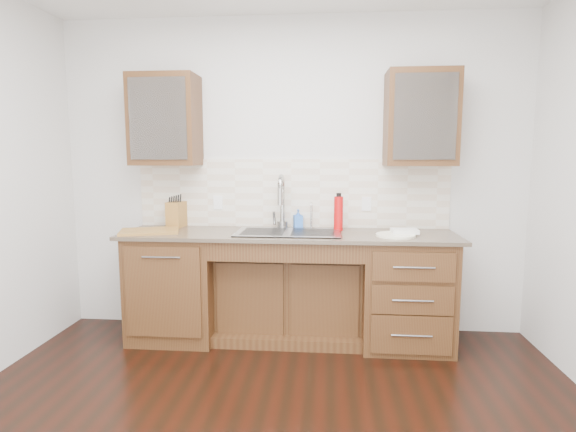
# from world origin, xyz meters

# --- Properties ---
(wall_back) EXTENTS (4.00, 0.10, 2.70)m
(wall_back) POSITION_xyz_m (0.00, 1.80, 1.35)
(wall_back) COLOR silver
(wall_back) RESTS_ON ground
(base_cabinet_left) EXTENTS (0.70, 0.62, 0.88)m
(base_cabinet_left) POSITION_xyz_m (-0.95, 1.44, 0.44)
(base_cabinet_left) COLOR #593014
(base_cabinet_left) RESTS_ON ground
(base_cabinet_center) EXTENTS (1.20, 0.44, 0.70)m
(base_cabinet_center) POSITION_xyz_m (0.00, 1.53, 0.35)
(base_cabinet_center) COLOR #593014
(base_cabinet_center) RESTS_ON ground
(base_cabinet_right) EXTENTS (0.70, 0.62, 0.88)m
(base_cabinet_right) POSITION_xyz_m (0.95, 1.44, 0.44)
(base_cabinet_right) COLOR #593014
(base_cabinet_right) RESTS_ON ground
(countertop) EXTENTS (2.70, 0.65, 0.03)m
(countertop) POSITION_xyz_m (0.00, 1.43, 0.90)
(countertop) COLOR #84705B
(countertop) RESTS_ON base_cabinet_left
(backsplash) EXTENTS (2.70, 0.02, 0.59)m
(backsplash) POSITION_xyz_m (0.00, 1.74, 1.21)
(backsplash) COLOR beige
(backsplash) RESTS_ON wall_back
(sink) EXTENTS (0.84, 0.46, 0.19)m
(sink) POSITION_xyz_m (0.00, 1.41, 0.83)
(sink) COLOR #9E9EA5
(sink) RESTS_ON countertop
(faucet) EXTENTS (0.04, 0.04, 0.40)m
(faucet) POSITION_xyz_m (-0.07, 1.64, 1.11)
(faucet) COLOR #999993
(faucet) RESTS_ON countertop
(filter_tap) EXTENTS (0.02, 0.02, 0.24)m
(filter_tap) POSITION_xyz_m (0.18, 1.65, 1.03)
(filter_tap) COLOR #999993
(filter_tap) RESTS_ON countertop
(upper_cabinet_left) EXTENTS (0.55, 0.34, 0.75)m
(upper_cabinet_left) POSITION_xyz_m (-1.05, 1.58, 1.83)
(upper_cabinet_left) COLOR #593014
(upper_cabinet_left) RESTS_ON wall_back
(upper_cabinet_right) EXTENTS (0.55, 0.34, 0.75)m
(upper_cabinet_right) POSITION_xyz_m (1.05, 1.58, 1.83)
(upper_cabinet_right) COLOR #593014
(upper_cabinet_right) RESTS_ON wall_back
(outlet_left) EXTENTS (0.08, 0.01, 0.12)m
(outlet_left) POSITION_xyz_m (-0.65, 1.73, 1.12)
(outlet_left) COLOR white
(outlet_left) RESTS_ON backsplash
(outlet_right) EXTENTS (0.08, 0.01, 0.12)m
(outlet_right) POSITION_xyz_m (0.65, 1.73, 1.12)
(outlet_right) COLOR white
(outlet_right) RESTS_ON backsplash
(soap_bottle) EXTENTS (0.09, 0.09, 0.16)m
(soap_bottle) POSITION_xyz_m (0.06, 1.69, 0.99)
(soap_bottle) COLOR blue
(soap_bottle) RESTS_ON countertop
(water_bottle) EXTENTS (0.09, 0.09, 0.28)m
(water_bottle) POSITION_xyz_m (0.41, 1.58, 1.05)
(water_bottle) COLOR #BF090A
(water_bottle) RESTS_ON countertop
(plate) EXTENTS (0.36, 0.36, 0.02)m
(plate) POSITION_xyz_m (0.84, 1.33, 0.92)
(plate) COLOR white
(plate) RESTS_ON countertop
(dish_towel) EXTENTS (0.21, 0.16, 0.03)m
(dish_towel) POSITION_xyz_m (0.92, 1.40, 0.94)
(dish_towel) COLOR silver
(dish_towel) RESTS_ON plate
(knife_block) EXTENTS (0.15, 0.21, 0.22)m
(knife_block) POSITION_xyz_m (-1.00, 1.66, 1.02)
(knife_block) COLOR brown
(knife_block) RESTS_ON countertop
(cutting_board) EXTENTS (0.53, 0.45, 0.02)m
(cutting_board) POSITION_xyz_m (-1.13, 1.35, 0.92)
(cutting_board) COLOR #A06F41
(cutting_board) RESTS_ON countertop
(cup_left_a) EXTENTS (0.14, 0.14, 0.10)m
(cup_left_a) POSITION_xyz_m (-1.15, 1.58, 1.78)
(cup_left_a) COLOR silver
(cup_left_a) RESTS_ON upper_cabinet_left
(cup_left_b) EXTENTS (0.12, 0.12, 0.09)m
(cup_left_b) POSITION_xyz_m (-1.01, 1.58, 1.77)
(cup_left_b) COLOR silver
(cup_left_b) RESTS_ON upper_cabinet_left
(cup_right_a) EXTENTS (0.18, 0.18, 0.11)m
(cup_right_a) POSITION_xyz_m (0.92, 1.58, 1.78)
(cup_right_a) COLOR white
(cup_right_a) RESTS_ON upper_cabinet_right
(cup_right_b) EXTENTS (0.11, 0.11, 0.09)m
(cup_right_b) POSITION_xyz_m (1.09, 1.58, 1.77)
(cup_right_b) COLOR white
(cup_right_b) RESTS_ON upper_cabinet_right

